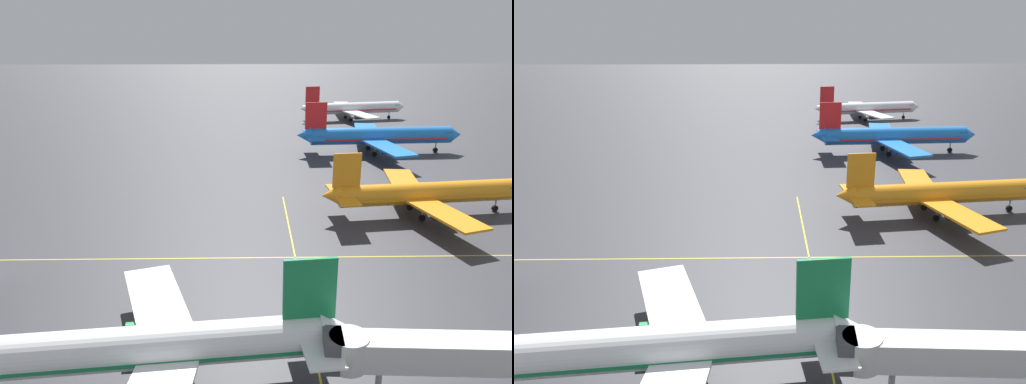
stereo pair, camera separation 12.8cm
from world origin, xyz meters
TOP-DOWN VIEW (x-y plane):
  - airliner_front_gate at (-15.04, 12.87)m, footprint 36.78×31.55m
  - airliner_second_row at (21.91, 52.37)m, footprint 34.34×29.43m
  - airliner_third_row at (23.70, 90.41)m, footprint 38.08×32.84m
  - airliner_far_left_stand at (25.38, 128.89)m, footprint 32.72×27.90m
  - taxiway_markings at (0.00, 17.80)m, footprint 138.71×87.14m
  - jet_bridge at (8.60, 11.48)m, footprint 20.46×4.04m

SIDE VIEW (x-z plane):
  - taxiway_markings at x=0.00m, z-range 0.00..0.01m
  - airliner_far_left_stand at x=25.38m, z-range -1.62..8.58m
  - airliner_second_row at x=21.91m, z-range -1.69..8.98m
  - airliner_front_gate at x=-15.04m, z-range -1.81..9.62m
  - airliner_third_row at x=23.70m, z-range -1.88..9.97m
  - jet_bridge at x=8.60m, z-range 1.27..6.85m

